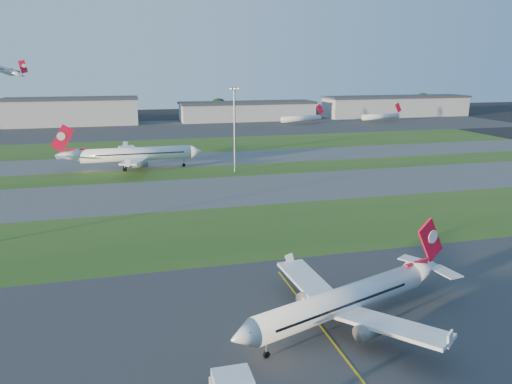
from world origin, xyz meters
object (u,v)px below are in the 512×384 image
object	(u,v)px
airliner_parked	(344,301)
light_mast_centre	(235,124)
mini_jet_far	(381,117)
airliner_taxiing	(135,155)
mini_jet_near	(302,119)

from	to	relation	value
airliner_parked	light_mast_centre	distance (m)	97.39
mini_jet_far	light_mast_centre	xyz separation A→B (m)	(-113.26, -117.09, 11.53)
airliner_parked	light_mast_centre	bearing A→B (deg)	65.64
airliner_taxiing	mini_jet_near	distance (m)	141.36
airliner_parked	mini_jet_far	world-z (taller)	airliner_parked
airliner_parked	airliner_taxiing	distance (m)	111.19
mini_jet_far	airliner_parked	bearing A→B (deg)	-131.45
light_mast_centre	mini_jet_far	bearing A→B (deg)	45.95
mini_jet_far	light_mast_centre	bearing A→B (deg)	-146.03
airliner_parked	airliner_taxiing	bearing A→B (deg)	81.53
airliner_taxiing	light_mast_centre	world-z (taller)	light_mast_centre
mini_jet_far	mini_jet_near	bearing A→B (deg)	166.83
airliner_parked	mini_jet_near	world-z (taller)	airliner_parked
mini_jet_near	light_mast_centre	world-z (taller)	light_mast_centre
mini_jet_near	mini_jet_far	size ratio (longest dim) A/B	0.99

